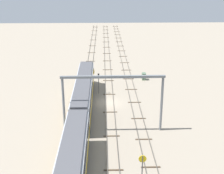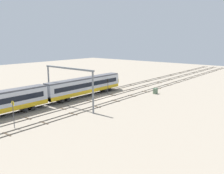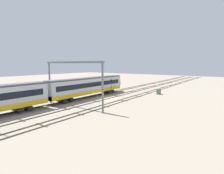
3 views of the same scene
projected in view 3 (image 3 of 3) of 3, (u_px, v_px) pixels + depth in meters
ground_plane at (107, 98)px, 43.56m from camera, size 200.34×200.34×0.00m
track_near_foreground at (123, 100)px, 40.88m from camera, size 184.34×2.40×0.16m
track_second_near at (107, 98)px, 43.55m from camera, size 184.34×2.40×0.16m
track_with_train at (92, 96)px, 46.22m from camera, size 184.34×2.40×0.16m
overhead_gantry at (73, 74)px, 33.91m from camera, size 0.40×15.05×8.77m
signal_light_trackside_approach at (111, 85)px, 48.26m from camera, size 0.31×0.32×4.16m
relay_cabinet at (159, 91)px, 49.40m from camera, size 1.27×0.82×1.56m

